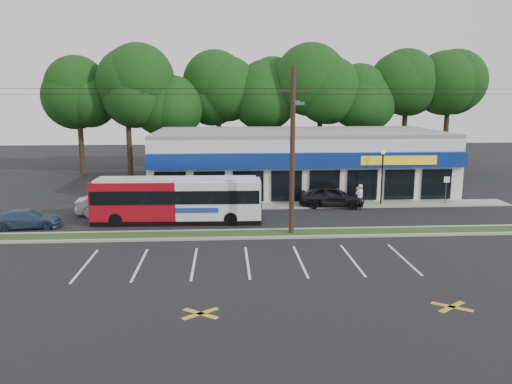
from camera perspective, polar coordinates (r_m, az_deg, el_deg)
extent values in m
plane|color=black|center=(29.36, -1.53, -5.49)|extent=(120.00, 120.00, 0.00)
cube|color=#2B3A18|center=(30.30, -1.60, -4.85)|extent=(40.00, 1.60, 0.12)
cube|color=#9E9E93|center=(29.48, -1.54, -5.28)|extent=(40.00, 0.25, 0.14)
cube|color=#9E9E93|center=(31.12, -1.66, -4.41)|extent=(40.00, 0.25, 0.14)
cube|color=#9E9E93|center=(38.52, 5.43, -1.50)|extent=(32.00, 2.20, 0.10)
cube|color=silver|center=(45.00, 4.73, 3.47)|extent=(25.00, 12.00, 5.00)
cube|color=navy|center=(38.76, 6.08, 3.59)|extent=(25.00, 0.50, 1.20)
cube|color=black|center=(39.24, 5.97, 0.73)|extent=(24.00, 0.12, 2.40)
cube|color=yellow|center=(40.27, 16.03, 3.50)|extent=(6.00, 0.06, 0.70)
cube|color=gray|center=(44.73, 4.78, 6.83)|extent=(25.00, 12.00, 0.30)
cylinder|color=black|center=(29.60, 4.18, 4.50)|extent=(0.30, 0.30, 10.00)
cube|color=black|center=(29.42, 4.27, 11.49)|extent=(1.80, 0.12, 0.12)
cylinder|color=#59595E|center=(28.23, 4.59, 10.29)|extent=(0.10, 2.40, 0.10)
cube|color=#59595E|center=(26.95, 4.99, 10.05)|extent=(0.50, 0.25, 0.15)
cylinder|color=black|center=(29.17, -1.69, 11.71)|extent=(50.00, 0.02, 0.02)
cylinder|color=black|center=(29.17, -1.69, 11.12)|extent=(50.00, 0.02, 0.02)
cylinder|color=black|center=(39.35, 14.19, 1.37)|extent=(0.12, 0.12, 4.00)
sphere|color=silver|center=(39.07, 14.33, 4.41)|extent=(0.30, 0.30, 0.30)
cylinder|color=#59595E|center=(41.12, 20.87, 0.11)|extent=(0.06, 0.06, 2.20)
cube|color=white|center=(40.92, 20.98, 1.33)|extent=(0.45, 0.04, 0.45)
cylinder|color=black|center=(56.45, -19.07, 4.78)|extent=(0.56, 0.56, 5.72)
sphere|color=black|center=(56.19, -19.43, 10.45)|extent=(6.76, 6.76, 6.76)
cylinder|color=black|center=(55.33, -14.06, 4.94)|extent=(0.56, 0.56, 5.72)
sphere|color=black|center=(55.07, -14.33, 10.73)|extent=(6.76, 6.76, 6.76)
cylinder|color=black|center=(54.65, -8.88, 5.06)|extent=(0.56, 0.56, 5.72)
sphere|color=black|center=(54.38, -9.05, 10.93)|extent=(6.76, 6.76, 6.76)
cylinder|color=black|center=(54.42, -3.61, 5.14)|extent=(0.56, 0.56, 5.72)
sphere|color=black|center=(54.15, -3.68, 11.04)|extent=(6.76, 6.76, 6.76)
cylinder|color=black|center=(54.65, 1.66, 5.18)|extent=(0.56, 0.56, 5.72)
sphere|color=black|center=(54.38, 1.69, 11.06)|extent=(6.76, 6.76, 6.76)
cylinder|color=black|center=(55.33, 6.85, 5.18)|extent=(0.56, 0.56, 5.72)
sphere|color=black|center=(55.06, 6.98, 10.98)|extent=(6.76, 6.76, 6.76)
cylinder|color=black|center=(56.45, 11.86, 5.14)|extent=(0.56, 0.56, 5.72)
sphere|color=black|center=(56.19, 12.09, 10.82)|extent=(6.76, 6.76, 6.76)
cylinder|color=black|center=(57.97, 16.65, 5.06)|extent=(0.56, 0.56, 5.72)
sphere|color=black|center=(57.72, 16.96, 10.59)|extent=(6.76, 6.76, 6.76)
cylinder|color=black|center=(59.88, 21.16, 4.96)|extent=(0.56, 0.56, 5.72)
sphere|color=black|center=(59.64, 21.53, 10.30)|extent=(6.76, 6.76, 6.76)
cube|color=#9E0C17|center=(33.92, -13.62, -0.80)|extent=(5.58, 2.44, 2.53)
cube|color=white|center=(33.26, -4.26, -0.75)|extent=(5.58, 2.44, 2.53)
cube|color=black|center=(33.79, -8.91, -3.11)|extent=(11.10, 2.54, 0.32)
cube|color=black|center=(33.42, -9.00, -0.27)|extent=(10.88, 2.64, 0.87)
cube|color=black|center=(33.24, 0.55, -0.44)|extent=(0.11, 1.96, 1.29)
cube|color=#193899|center=(32.32, -6.77, -2.10)|extent=(2.76, 0.10, 0.32)
cube|color=white|center=(33.24, -9.05, 1.44)|extent=(10.54, 2.34, 0.17)
cylinder|color=black|center=(33.43, -15.73, -3.09)|extent=(0.89, 0.28, 0.88)
cylinder|color=black|center=(35.38, -14.96, -2.29)|extent=(0.89, 0.28, 0.88)
cylinder|color=black|center=(32.49, -2.93, -3.08)|extent=(0.89, 0.28, 0.88)
cylinder|color=black|center=(34.49, -2.88, -2.26)|extent=(0.89, 0.28, 0.88)
imported|color=black|center=(38.25, 8.63, -0.46)|extent=(5.15, 2.72, 1.67)
imported|color=#A8AAB0|center=(36.82, -16.09, -1.26)|extent=(5.03, 2.21, 1.61)
imported|color=navy|center=(34.99, -24.64, -2.80)|extent=(4.26, 2.06, 1.19)
imported|color=silver|center=(37.90, 11.75, -0.52)|extent=(0.80, 0.66, 1.87)
imported|color=beige|center=(38.72, 11.42, -0.54)|extent=(0.81, 0.68, 1.50)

